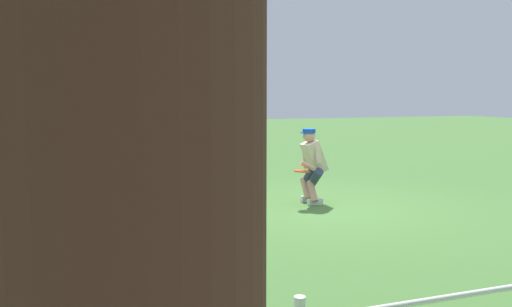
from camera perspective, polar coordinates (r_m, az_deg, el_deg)
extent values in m
plane|color=#457334|center=(8.87, 6.88, -5.92)|extent=(60.00, 60.00, 0.00)
cube|color=silver|center=(9.43, 5.59, -4.86)|extent=(0.26, 0.10, 0.10)
cylinder|color=tan|center=(9.37, 5.33, -3.74)|extent=(0.11, 0.31, 0.37)
cylinder|color=#2D3A51|center=(9.34, 5.73, -2.38)|extent=(0.15, 0.40, 0.37)
cube|color=silver|center=(9.18, 6.34, -5.17)|extent=(0.26, 0.10, 0.10)
cylinder|color=tan|center=(9.12, 6.07, -4.03)|extent=(0.11, 0.31, 0.37)
cylinder|color=#2D3A51|center=(9.13, 6.37, -2.59)|extent=(0.15, 0.40, 0.37)
cube|color=beige|center=(9.20, 6.24, -0.35)|extent=(0.41, 0.34, 0.58)
cylinder|color=beige|center=(9.36, 5.60, 0.14)|extent=(0.09, 0.14, 0.29)
cylinder|color=beige|center=(9.01, 6.69, -0.12)|extent=(0.09, 0.14, 0.29)
cylinder|color=tan|center=(8.92, 5.58, -1.33)|extent=(0.29, 0.08, 0.19)
cylinder|color=tan|center=(9.38, 5.32, -0.82)|extent=(0.08, 0.15, 0.27)
sphere|color=tan|center=(9.12, 5.70, 1.87)|extent=(0.21, 0.21, 0.21)
cylinder|color=#1246B4|center=(9.12, 5.71, 2.43)|extent=(0.22, 0.22, 0.07)
cylinder|color=#1246B4|center=(9.08, 5.14, 2.23)|extent=(0.12, 0.12, 0.02)
ellipsoid|color=tan|center=(8.65, -7.16, -3.32)|extent=(0.65, 0.39, 0.26)
ellipsoid|color=silver|center=(8.65, -6.05, -3.47)|extent=(0.13, 0.18, 0.15)
sphere|color=tan|center=(8.65, -4.48, -3.02)|extent=(0.17, 0.17, 0.17)
cone|color=tan|center=(8.65, -3.88, -3.14)|extent=(0.11, 0.11, 0.09)
cone|color=tan|center=(8.58, -4.60, -2.59)|extent=(0.06, 0.06, 0.07)
cone|color=tan|center=(8.69, -4.63, -2.48)|extent=(0.06, 0.06, 0.07)
cylinder|color=silver|center=(8.62, -5.92, -5.06)|extent=(0.08, 0.08, 0.36)
cylinder|color=silver|center=(8.77, -5.94, -4.86)|extent=(0.08, 0.08, 0.36)
cylinder|color=tan|center=(8.62, -8.35, -5.09)|extent=(0.08, 0.08, 0.36)
cylinder|color=tan|center=(8.77, -8.33, -4.89)|extent=(0.08, 0.08, 0.36)
cylinder|color=silver|center=(8.65, -9.71, -3.02)|extent=(0.21, 0.09, 0.23)
cylinder|color=#2C96E6|center=(8.61, -5.37, -2.67)|extent=(0.37, 0.37, 0.10)
cylinder|color=#E54720|center=(8.87, 4.92, -1.89)|extent=(0.37, 0.37, 0.04)
cylinder|color=#572D26|center=(0.64, -13.94, -6.39)|extent=(0.33, 0.33, 3.48)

